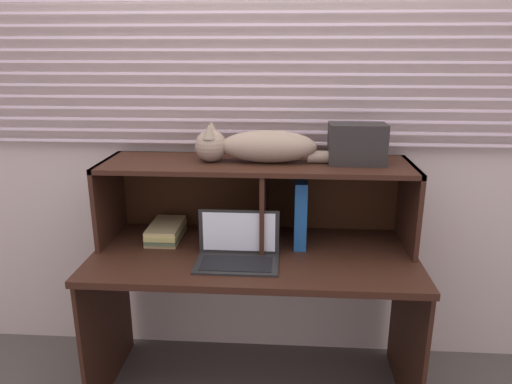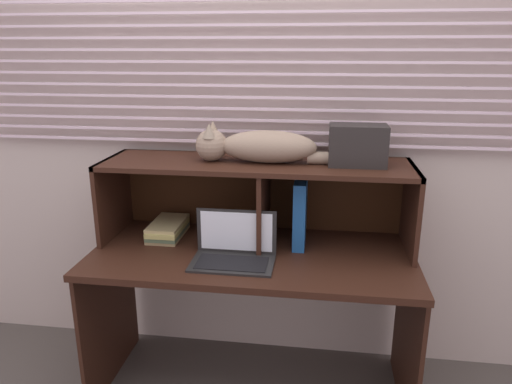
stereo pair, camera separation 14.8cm
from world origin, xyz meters
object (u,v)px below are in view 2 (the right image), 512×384
Objects in this scene: laptop at (234,251)px; storage_box at (358,145)px; book_stack at (168,229)px; binder_upright at (300,212)px; cat at (258,146)px.

storage_box reaches higher than laptop.
book_stack is at bearing -179.91° from storage_box.
laptop is at bearing -31.79° from book_stack.
laptop is 1.32× the size of book_stack.
book_stack is 0.97m from storage_box.
binder_upright is (0.27, 0.23, 0.11)m from laptop.
binder_upright is at bearing 40.47° from laptop.
storage_box is (0.87, 0.00, 0.43)m from book_stack.
cat is 2.91× the size of book_stack.
book_stack is at bearing 148.21° from laptop.
cat is 2.49× the size of binder_upright.
laptop is at bearing -139.53° from binder_upright.
binder_upright reaches higher than laptop.
storage_box reaches higher than cat.
binder_upright reaches higher than book_stack.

